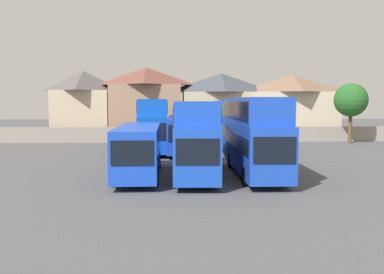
{
  "coord_description": "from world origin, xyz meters",
  "views": [
    {
      "loc": [
        -1.43,
        -28.34,
        4.9
      ],
      "look_at": [
        0.0,
        3.0,
        2.28
      ],
      "focal_mm": 40.85,
      "sensor_mm": 36.0,
      "label": 1
    }
  ],
  "objects_px": {
    "bus_2": "(196,134)",
    "tree_left_of_lot": "(351,100)",
    "house_terrace_left": "(84,104)",
    "bus_3": "(255,132)",
    "bus_5": "(182,132)",
    "house_terrace_right": "(221,105)",
    "bus_1": "(139,148)",
    "house_terrace_centre": "(146,102)",
    "bus_4": "(153,122)",
    "house_terrace_far_right": "(292,106)",
    "bus_6": "(233,123)"
  },
  "relations": [
    {
      "from": "bus_3",
      "to": "bus_4",
      "type": "height_order",
      "value": "bus_3"
    },
    {
      "from": "house_terrace_left",
      "to": "bus_3",
      "type": "bearing_deg",
      "value": -60.32
    },
    {
      "from": "bus_1",
      "to": "bus_6",
      "type": "distance_m",
      "value": 15.62
    },
    {
      "from": "house_terrace_left",
      "to": "house_terrace_far_right",
      "type": "height_order",
      "value": "house_terrace_left"
    },
    {
      "from": "bus_2",
      "to": "tree_left_of_lot",
      "type": "relative_size",
      "value": 1.65
    },
    {
      "from": "bus_5",
      "to": "house_terrace_far_right",
      "type": "relative_size",
      "value": 1.02
    },
    {
      "from": "bus_5",
      "to": "bus_4",
      "type": "bearing_deg",
      "value": -106.27
    },
    {
      "from": "house_terrace_left",
      "to": "house_terrace_far_right",
      "type": "xyz_separation_m",
      "value": [
        27.48,
        -0.59,
        -0.27
      ]
    },
    {
      "from": "bus_5",
      "to": "house_terrace_right",
      "type": "xyz_separation_m",
      "value": [
        5.52,
        16.33,
        2.38
      ]
    },
    {
      "from": "bus_4",
      "to": "house_terrace_centre",
      "type": "height_order",
      "value": "house_terrace_centre"
    },
    {
      "from": "house_terrace_left",
      "to": "house_terrace_far_right",
      "type": "bearing_deg",
      "value": -1.22
    },
    {
      "from": "house_terrace_left",
      "to": "bus_6",
      "type": "bearing_deg",
      "value": -43.64
    },
    {
      "from": "house_terrace_far_right",
      "to": "bus_4",
      "type": "bearing_deg",
      "value": -139.21
    },
    {
      "from": "house_terrace_right",
      "to": "house_terrace_far_right",
      "type": "relative_size",
      "value": 0.94
    },
    {
      "from": "bus_4",
      "to": "house_terrace_right",
      "type": "relative_size",
      "value": 1.09
    },
    {
      "from": "bus_5",
      "to": "tree_left_of_lot",
      "type": "xyz_separation_m",
      "value": [
        19.64,
        8.41,
        3.0
      ]
    },
    {
      "from": "house_terrace_far_right",
      "to": "bus_1",
      "type": "bearing_deg",
      "value": -121.56
    },
    {
      "from": "bus_3",
      "to": "house_terrace_centre",
      "type": "height_order",
      "value": "house_terrace_centre"
    },
    {
      "from": "bus_3",
      "to": "tree_left_of_lot",
      "type": "xyz_separation_m",
      "value": [
        15.19,
        21.36,
        2.08
      ]
    },
    {
      "from": "bus_3",
      "to": "bus_1",
      "type": "bearing_deg",
      "value": -88.15
    },
    {
      "from": "bus_5",
      "to": "house_terrace_centre",
      "type": "height_order",
      "value": "house_terrace_centre"
    },
    {
      "from": "bus_4",
      "to": "house_terrace_far_right",
      "type": "distance_m",
      "value": 23.52
    },
    {
      "from": "bus_2",
      "to": "house_terrace_left",
      "type": "relative_size",
      "value": 1.3
    },
    {
      "from": "bus_5",
      "to": "house_terrace_far_right",
      "type": "xyz_separation_m",
      "value": [
        14.96,
        16.24,
        2.27
      ]
    },
    {
      "from": "bus_3",
      "to": "house_terrace_left",
      "type": "bearing_deg",
      "value": -150.0
    },
    {
      "from": "bus_1",
      "to": "house_terrace_centre",
      "type": "height_order",
      "value": "house_terrace_centre"
    },
    {
      "from": "bus_2",
      "to": "house_terrace_centre",
      "type": "xyz_separation_m",
      "value": [
        -4.92,
        29.15,
        1.95
      ]
    },
    {
      "from": "house_terrace_right",
      "to": "bus_5",
      "type": "bearing_deg",
      "value": -108.69
    },
    {
      "from": "bus_1",
      "to": "bus_2",
      "type": "xyz_separation_m",
      "value": [
        3.69,
        0.21,
        0.86
      ]
    },
    {
      "from": "house_terrace_centre",
      "to": "tree_left_of_lot",
      "type": "distance_m",
      "value": 25.21
    },
    {
      "from": "bus_3",
      "to": "house_terrace_right",
      "type": "relative_size",
      "value": 1.05
    },
    {
      "from": "bus_2",
      "to": "bus_5",
      "type": "distance_m",
      "value": 12.98
    },
    {
      "from": "bus_3",
      "to": "house_terrace_far_right",
      "type": "relative_size",
      "value": 0.99
    },
    {
      "from": "bus_6",
      "to": "bus_3",
      "type": "bearing_deg",
      "value": -3.3
    },
    {
      "from": "house_terrace_right",
      "to": "bus_1",
      "type": "bearing_deg",
      "value": -106.29
    },
    {
      "from": "bus_4",
      "to": "house_terrace_left",
      "type": "xyz_separation_m",
      "value": [
        -9.71,
        15.93,
        1.64
      ]
    },
    {
      "from": "bus_4",
      "to": "bus_1",
      "type": "bearing_deg",
      "value": -3.07
    },
    {
      "from": "bus_5",
      "to": "house_terrace_right",
      "type": "distance_m",
      "value": 17.4
    },
    {
      "from": "bus_5",
      "to": "tree_left_of_lot",
      "type": "bearing_deg",
      "value": 114.59
    },
    {
      "from": "house_terrace_left",
      "to": "tree_left_of_lot",
      "type": "distance_m",
      "value": 33.25
    },
    {
      "from": "bus_1",
      "to": "bus_3",
      "type": "relative_size",
      "value": 0.93
    },
    {
      "from": "bus_1",
      "to": "house_terrace_far_right",
      "type": "distance_m",
      "value": 34.58
    },
    {
      "from": "bus_2",
      "to": "tree_left_of_lot",
      "type": "bearing_deg",
      "value": 140.59
    },
    {
      "from": "tree_left_of_lot",
      "to": "bus_3",
      "type": "bearing_deg",
      "value": -125.41
    },
    {
      "from": "bus_1",
      "to": "tree_left_of_lot",
      "type": "xyz_separation_m",
      "value": [
        22.74,
        21.57,
        3.07
      ]
    },
    {
      "from": "house_terrace_left",
      "to": "house_terrace_right",
      "type": "xyz_separation_m",
      "value": [
        18.05,
        -0.49,
        -0.15
      ]
    },
    {
      "from": "house_terrace_right",
      "to": "house_terrace_left",
      "type": "bearing_deg",
      "value": 178.43
    },
    {
      "from": "bus_6",
      "to": "house_terrace_left",
      "type": "height_order",
      "value": "house_terrace_left"
    },
    {
      "from": "bus_1",
      "to": "house_terrace_centre",
      "type": "xyz_separation_m",
      "value": [
        -1.23,
        29.36,
        2.82
      ]
    },
    {
      "from": "bus_6",
      "to": "house_terrace_centre",
      "type": "bearing_deg",
      "value": -151.66
    }
  ]
}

